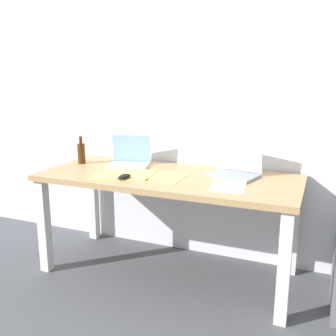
{
  "coord_description": "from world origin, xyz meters",
  "views": [
    {
      "loc": [
        0.99,
        -2.39,
        1.39
      ],
      "look_at": [
        0.0,
        0.0,
        0.78
      ],
      "focal_mm": 41.09,
      "sensor_mm": 36.0,
      "label": 1
    }
  ],
  "objects_px": {
    "desk": "(168,188)",
    "beer_bottle": "(81,153)",
    "computer_mouse": "(125,177)",
    "laptop_left": "(129,159)",
    "laptop_right": "(235,168)"
  },
  "relations": [
    {
      "from": "laptop_left",
      "to": "computer_mouse",
      "type": "height_order",
      "value": "laptop_left"
    },
    {
      "from": "desk",
      "to": "computer_mouse",
      "type": "height_order",
      "value": "computer_mouse"
    },
    {
      "from": "laptop_left",
      "to": "beer_bottle",
      "type": "bearing_deg",
      "value": -169.32
    },
    {
      "from": "desk",
      "to": "laptop_left",
      "type": "xyz_separation_m",
      "value": [
        -0.39,
        0.16,
        0.15
      ]
    },
    {
      "from": "desk",
      "to": "computer_mouse",
      "type": "bearing_deg",
      "value": -137.26
    },
    {
      "from": "desk",
      "to": "beer_bottle",
      "type": "distance_m",
      "value": 0.8
    },
    {
      "from": "desk",
      "to": "computer_mouse",
      "type": "relative_size",
      "value": 17.99
    },
    {
      "from": "laptop_right",
      "to": "beer_bottle",
      "type": "xyz_separation_m",
      "value": [
        -1.2,
        -0.07,
        0.03
      ]
    },
    {
      "from": "computer_mouse",
      "to": "laptop_right",
      "type": "bearing_deg",
      "value": 47.06
    },
    {
      "from": "laptop_left",
      "to": "laptop_right",
      "type": "height_order",
      "value": "laptop_right"
    },
    {
      "from": "laptop_left",
      "to": "desk",
      "type": "bearing_deg",
      "value": -22.4
    },
    {
      "from": "laptop_left",
      "to": "computer_mouse",
      "type": "relative_size",
      "value": 3.39
    },
    {
      "from": "desk",
      "to": "beer_bottle",
      "type": "height_order",
      "value": "beer_bottle"
    },
    {
      "from": "desk",
      "to": "laptop_right",
      "type": "height_order",
      "value": "laptop_right"
    },
    {
      "from": "desk",
      "to": "laptop_left",
      "type": "distance_m",
      "value": 0.44
    }
  ]
}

